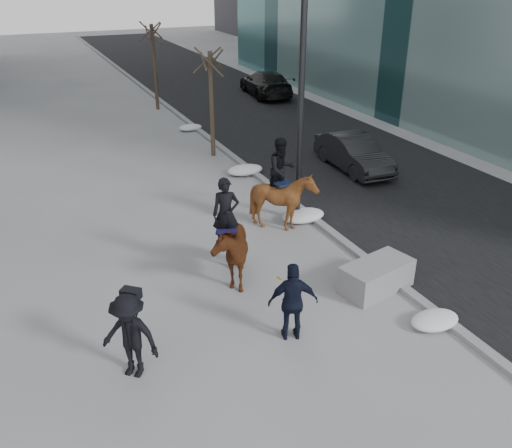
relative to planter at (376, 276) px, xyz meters
name	(u,v)px	position (x,y,z in m)	size (l,w,h in m)	color
ground	(277,303)	(-2.41, 0.45, -0.35)	(120.00, 120.00, 0.00)	gray
road	(319,146)	(4.59, 10.45, -0.35)	(8.00, 90.00, 0.01)	black
curb	(234,157)	(0.59, 10.45, -0.29)	(0.25, 90.00, 0.12)	gray
planter	(376,276)	(0.00, 0.00, 0.00)	(1.77, 0.89, 0.71)	gray
car_near	(354,153)	(4.25, 7.38, 0.30)	(1.38, 3.95, 1.30)	black
car_far	(266,83)	(6.74, 20.41, 0.38)	(2.05, 5.05, 1.47)	black
tree_near	(211,99)	(-0.01, 11.17, 1.94)	(1.20, 1.20, 4.58)	#3A3022
tree_far	(154,63)	(-0.01, 19.81, 2.07)	(1.20, 1.20, 4.84)	#34251F
mounted_left	(229,244)	(-3.02, 1.92, 0.61)	(1.51, 2.20, 2.60)	#522410
mounted_right	(283,194)	(-0.51, 3.94, 0.74)	(1.59, 1.75, 2.72)	#47250E
feeder	(293,302)	(-2.70, -0.83, 0.52)	(1.11, 1.01, 1.75)	black
camera_crew	(130,336)	(-5.98, -0.58, 0.53)	(1.28, 1.24, 1.75)	black
lamppost	(300,50)	(0.19, 4.49, 4.64)	(0.25, 1.94, 9.09)	black
snow_piles	(272,191)	(0.29, 6.32, -0.19)	(1.36, 17.56, 0.35)	silver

